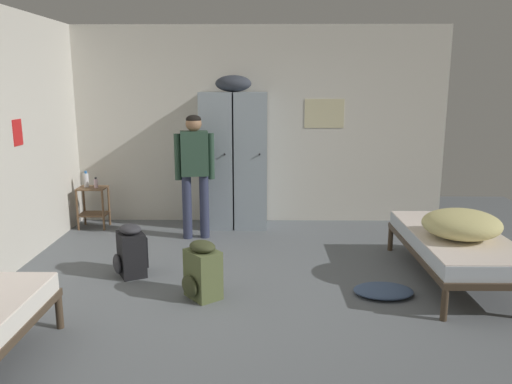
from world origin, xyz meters
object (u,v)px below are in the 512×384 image
Objects in this scene: shelf_unit at (93,203)px; bedding_heap at (462,224)px; backpack_black at (130,251)px; water_bottle at (86,180)px; person_traveler at (195,165)px; clothes_pile_denim at (383,291)px; bed_right at (456,244)px; locker_bank at (234,157)px; lotion_bottle at (96,183)px; backpack_olive at (202,271)px.

bedding_heap reaches higher than shelf_unit.
water_bottle is at bearing 120.08° from backpack_black.
person_traveler is at bearing 150.91° from bedding_heap.
bedding_heap is 1.01m from clothes_pile_denim.
water_bottle is (-0.08, 0.02, 0.33)m from shelf_unit.
water_bottle reaches higher than bed_right.
clothes_pile_denim is (1.54, -2.37, -0.93)m from locker_bank.
shelf_unit reaches higher than backpack_black.
water_bottle is (-1.56, 0.48, -0.28)m from person_traveler.
locker_bank reaches higher than lotion_bottle.
bedding_heap reaches higher than clothes_pile_denim.
bedding_heap is at bearing -98.73° from bed_right.
clothes_pile_denim is at bearing -32.52° from water_bottle.
lotion_bottle is at bearing -29.74° from shelf_unit.
locker_bank is at bearing 137.48° from bedding_heap.
water_bottle is 3.02m from backpack_olive.
shelf_unit reaches higher than bed_right.
shelf_unit reaches higher than backpack_olive.
water_bottle reaches higher than lotion_bottle.
backpack_black is 0.98m from backpack_olive.
shelf_unit is 0.36× the size of person_traveler.
lotion_bottle is (-1.87, -0.16, -0.33)m from locker_bank.
water_bottle is 0.41× the size of backpack_olive.
locker_bank is 9.26× the size of water_bottle.
bed_right is at bearing 25.95° from clothes_pile_denim.
lotion_bottle reaches higher than shelf_unit.
water_bottle is at bearing 156.72° from bed_right.
water_bottle reaches higher than shelf_unit.
lotion_bottle is 0.27× the size of backpack_black.
locker_bank is at bearing 85.99° from backpack_olive.
clothes_pile_denim is (3.41, -2.21, -0.60)m from lotion_bottle.
person_traveler is 2.02m from backpack_olive.
locker_bank is 13.89× the size of lotion_bottle.
lotion_bottle is at bearing -21.80° from water_bottle.
shelf_unit is at bearing 118.40° from backpack_black.
bedding_heap reaches higher than lotion_bottle.
locker_bank is 2.05m from water_bottle.
bedding_heap is 3.21m from person_traveler.
person_traveler is at bearing 138.19° from clothes_pile_denim.
water_bottle is at bearing 147.48° from clothes_pile_denim.
backpack_olive reaches higher than bed_right.
person_traveler is at bearing -128.91° from locker_bank.
bedding_heap is at bearing -25.22° from shelf_unit.
bed_right is 12.75× the size of lotion_bottle.
clothes_pile_denim is at bearing -41.81° from person_traveler.
backpack_olive is 0.97× the size of clothes_pile_denim.
bed_right is at bearing 81.27° from bedding_heap.
lotion_bottle is (-1.41, 0.42, -0.32)m from person_traveler.
water_bottle is at bearing 128.19° from backpack_olive.
backpack_black is at bearing -117.33° from locker_bank.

